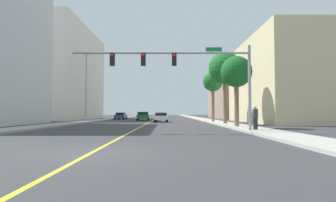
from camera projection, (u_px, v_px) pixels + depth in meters
ground at (154, 120)px, 51.21m from camera, size 192.00×192.00×0.00m
sidewalk_left at (105, 119)px, 51.19m from camera, size 2.61×168.00×0.15m
sidewalk_right at (202, 119)px, 51.23m from camera, size 2.61×168.00×0.15m
lane_marking_center at (154, 120)px, 51.21m from camera, size 0.16×144.00×0.01m
building_left_far at (56, 74)px, 54.73m from camera, size 13.00×24.45×17.98m
building_right_near at (285, 81)px, 37.36m from camera, size 10.98×20.37×11.13m
building_right_far at (245, 95)px, 62.02m from camera, size 14.17×20.62×10.37m
traffic_signal_mast at (185, 66)px, 18.61m from camera, size 12.12×0.36×5.77m
street_lamp at (85, 84)px, 35.98m from camera, size 0.56×0.28×9.09m
palm_near at (236, 73)px, 24.23m from camera, size 2.76×2.76×6.19m
palm_mid at (224, 69)px, 30.78m from camera, size 3.64×3.64×8.02m
palm_far at (212, 82)px, 37.23m from camera, size 2.71×2.71×6.76m
car_green at (142, 116)px, 45.89m from camera, size 2.12×4.20×1.44m
car_white at (161, 117)px, 38.44m from camera, size 1.95×3.88×1.32m
car_blue at (120, 116)px, 52.59m from camera, size 1.88×4.27×1.32m
pedestrian at (255, 118)px, 19.45m from camera, size 0.38×0.38×1.66m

